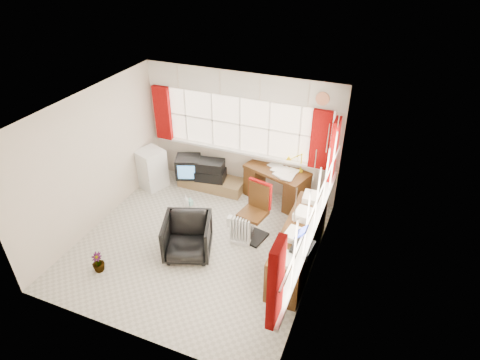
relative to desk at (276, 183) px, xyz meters
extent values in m
plane|color=beige|center=(-0.85, -1.80, -0.40)|extent=(4.00, 4.00, 0.00)
plane|color=beige|center=(-0.85, 0.20, 0.85)|extent=(4.00, 0.00, 4.00)
plane|color=beige|center=(-0.85, -3.80, 0.85)|extent=(4.00, 0.00, 4.00)
plane|color=beige|center=(-2.85, -1.80, 0.85)|extent=(0.00, 4.00, 4.00)
plane|color=beige|center=(1.15, -1.80, 0.85)|extent=(0.00, 4.00, 4.00)
plane|color=white|center=(-0.85, -1.80, 2.10)|extent=(4.00, 4.00, 0.00)
plane|color=#FFE8C9|center=(-0.85, 0.18, 1.05)|extent=(3.60, 0.00, 3.60)
cube|color=white|center=(-0.85, 0.14, 0.47)|extent=(3.70, 0.12, 0.05)
cube|color=white|center=(-2.05, 0.17, 1.05)|extent=(0.03, 0.02, 1.10)
cube|color=white|center=(-1.45, 0.17, 1.05)|extent=(0.03, 0.02, 1.10)
cube|color=white|center=(-0.85, 0.17, 1.05)|extent=(0.03, 0.02, 1.10)
cube|color=white|center=(-0.25, 0.17, 1.05)|extent=(0.03, 0.02, 1.10)
cube|color=white|center=(0.35, 0.17, 1.05)|extent=(0.03, 0.02, 1.10)
plane|color=#FFE8C9|center=(1.13, -1.80, 1.05)|extent=(0.00, 3.60, 3.60)
cube|color=white|center=(1.09, -1.80, 0.47)|extent=(0.12, 3.70, 0.05)
cube|color=white|center=(1.12, -3.00, 1.05)|extent=(0.02, 0.03, 1.10)
cube|color=white|center=(1.12, -2.40, 1.05)|extent=(0.02, 0.03, 1.10)
cube|color=white|center=(1.12, -1.80, 1.05)|extent=(0.02, 0.03, 1.10)
cube|color=white|center=(1.12, -1.20, 1.05)|extent=(0.02, 0.03, 1.10)
cube|color=white|center=(1.12, -0.60, 1.05)|extent=(0.02, 0.03, 1.10)
cube|color=#930808|center=(-2.55, 0.10, 1.05)|extent=(0.35, 0.10, 1.15)
cube|color=#930808|center=(0.75, 0.10, 1.05)|extent=(0.35, 0.10, 1.15)
cube|color=#930808|center=(1.05, -0.20, 1.05)|extent=(0.10, 0.35, 1.15)
cube|color=#930808|center=(1.05, -3.50, 1.05)|extent=(0.10, 0.35, 1.15)
cube|color=silver|center=(-0.85, 0.16, 1.85)|extent=(3.95, 0.08, 0.48)
cube|color=silver|center=(1.11, -1.80, 1.85)|extent=(0.08, 3.95, 0.48)
cube|color=#4E2D12|center=(0.00, 0.00, 0.29)|extent=(1.38, 0.97, 0.06)
cube|color=#4E2D12|center=(-0.46, 0.15, -0.07)|extent=(0.45, 0.62, 0.67)
cube|color=#4E2D12|center=(0.46, -0.15, -0.07)|extent=(0.45, 0.62, 0.67)
cube|color=white|center=(0.00, 0.00, 0.33)|extent=(0.29, 0.34, 0.02)
cube|color=white|center=(0.00, 0.00, 0.33)|extent=(0.29, 0.34, 0.02)
cube|color=white|center=(0.00, 0.00, 0.34)|extent=(0.29, 0.34, 0.02)
cube|color=white|center=(0.00, 0.00, 0.34)|extent=(0.29, 0.34, 0.02)
cube|color=white|center=(0.00, 0.00, 0.35)|extent=(0.29, 0.34, 0.02)
cube|color=white|center=(0.00, 0.00, 0.35)|extent=(0.29, 0.34, 0.02)
cylinder|color=yellow|center=(0.44, 0.10, 0.33)|extent=(0.10, 0.10, 0.02)
cylinder|color=yellow|center=(0.44, 0.10, 0.51)|extent=(0.02, 0.02, 0.36)
cone|color=yellow|center=(0.44, 0.10, 0.66)|extent=(0.14, 0.12, 0.15)
cube|color=black|center=(-0.03, -1.28, -0.38)|extent=(0.53, 0.53, 0.04)
cylinder|color=silver|center=(-0.03, -1.28, -0.14)|extent=(0.06, 0.06, 0.52)
cube|color=#4E2D12|center=(-0.03, -1.28, 0.12)|extent=(0.52, 0.50, 0.06)
cube|color=#4E2D12|center=(0.02, -1.06, 0.40)|extent=(0.40, 0.13, 0.50)
cube|color=#930808|center=(0.02, -1.06, 0.42)|extent=(0.44, 0.15, 0.52)
imported|color=black|center=(-0.89, -2.08, -0.05)|extent=(0.98, 0.99, 0.71)
cube|color=white|center=(-0.17, -1.51, -0.37)|extent=(0.37, 0.16, 0.07)
cube|color=white|center=(-0.34, -1.51, -0.10)|extent=(0.03, 0.11, 0.47)
cube|color=white|center=(-0.28, -1.51, -0.10)|extent=(0.03, 0.11, 0.47)
cube|color=white|center=(-0.23, -1.51, -0.10)|extent=(0.03, 0.11, 0.47)
cube|color=white|center=(-0.17, -1.51, -0.10)|extent=(0.03, 0.11, 0.47)
cube|color=white|center=(-0.12, -1.50, -0.10)|extent=(0.03, 0.11, 0.47)
cube|color=white|center=(-0.07, -1.50, -0.10)|extent=(0.03, 0.11, 0.47)
cube|color=white|center=(-0.01, -1.50, -0.10)|extent=(0.03, 0.11, 0.47)
cube|color=#4E2D12|center=(0.88, -1.60, -0.03)|extent=(0.50, 2.00, 0.75)
cube|color=white|center=(0.85, -2.40, 0.40)|extent=(0.24, 0.32, 0.10)
cube|color=white|center=(0.85, -1.87, 0.40)|extent=(0.24, 0.32, 0.10)
cube|color=white|center=(0.85, -1.33, 0.40)|extent=(0.24, 0.32, 0.10)
cube|color=white|center=(0.85, -0.80, 0.40)|extent=(0.24, 0.32, 0.10)
cube|color=black|center=(1.05, -2.13, 0.41)|extent=(0.32, 0.39, 0.12)
cube|color=olive|center=(-1.40, -0.08, -0.28)|extent=(1.40, 0.50, 0.25)
cube|color=black|center=(-1.88, -0.19, 0.07)|extent=(0.61, 0.59, 0.45)
cube|color=#4F98E1|center=(-1.80, -0.41, 0.07)|extent=(0.36, 0.15, 0.30)
cube|color=black|center=(-1.39, -0.13, -0.04)|extent=(0.66, 0.48, 0.22)
cube|color=black|center=(-1.39, -0.13, 0.17)|extent=(0.61, 0.45, 0.21)
cube|color=white|center=(-2.60, -0.48, 0.02)|extent=(0.64, 0.64, 0.85)
cube|color=silver|center=(-2.48, -0.79, 0.15)|extent=(0.03, 0.03, 0.45)
imported|color=silver|center=(-1.58, -0.89, -0.27)|extent=(0.13, 0.13, 0.27)
imported|color=#99E5D3|center=(-1.52, -0.82, -0.32)|extent=(0.10, 0.11, 0.17)
imported|color=black|center=(-2.05, -2.97, -0.23)|extent=(0.22, 0.22, 0.35)
camera|label=1|loc=(1.83, -6.49, 4.35)|focal=30.00mm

